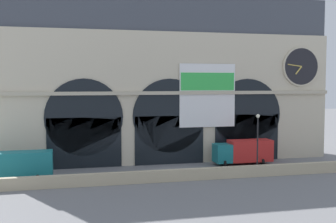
% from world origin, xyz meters
% --- Properties ---
extents(ground_plane, '(200.00, 200.00, 0.00)m').
position_xyz_m(ground_plane, '(0.00, 0.00, 0.00)').
color(ground_plane, slate).
extents(quay_parapet_wall, '(90.00, 0.70, 1.25)m').
position_xyz_m(quay_parapet_wall, '(0.00, -4.23, 0.62)').
color(quay_parapet_wall, '#BCAD8C').
rests_on(quay_parapet_wall, ground).
extents(station_building, '(44.81, 6.12, 21.83)m').
position_xyz_m(station_building, '(0.04, 7.86, 10.62)').
color(station_building, beige).
rests_on(station_building, ground).
extents(box_truck_west, '(7.50, 2.91, 3.12)m').
position_xyz_m(box_truck_west, '(-17.90, -0.31, 1.70)').
color(box_truck_west, '#19727A').
rests_on(box_truck_west, ground).
extents(box_truck_mideast, '(7.50, 2.91, 3.12)m').
position_xyz_m(box_truck_mideast, '(9.10, 2.47, 1.70)').
color(box_truck_mideast, '#19727A').
rests_on(box_truck_mideast, ground).
extents(street_lamp_quayside, '(0.44, 0.44, 6.90)m').
position_xyz_m(street_lamp_quayside, '(8.20, -3.43, 4.41)').
color(street_lamp_quayside, black).
rests_on(street_lamp_quayside, ground).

